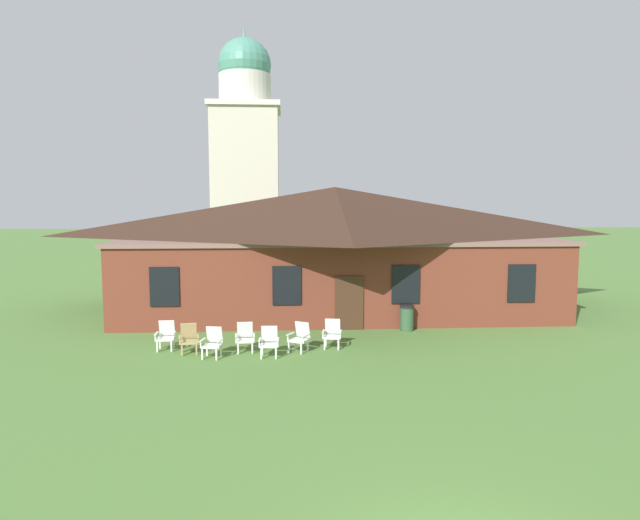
{
  "coord_description": "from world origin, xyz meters",
  "views": [
    {
      "loc": [
        -2.38,
        -6.52,
        4.9
      ],
      "look_at": [
        -1.39,
        8.72,
        3.31
      ],
      "focal_mm": 31.03,
      "sensor_mm": 36.0,
      "label": 1
    }
  ],
  "objects_px": {
    "lawn_chair_near_door": "(189,338)",
    "lawn_chair_under_eave": "(332,333)",
    "lawn_chair_by_porch": "(166,335)",
    "lawn_chair_right_end": "(269,341)",
    "lawn_chair_middle": "(245,336)",
    "lawn_chair_far_side": "(300,336)",
    "lawn_chair_left_end": "(213,342)",
    "trash_bin": "(407,318)"
  },
  "relations": [
    {
      "from": "lawn_chair_near_door",
      "to": "lawn_chair_under_eave",
      "type": "relative_size",
      "value": 1.0
    },
    {
      "from": "lawn_chair_by_porch",
      "to": "lawn_chair_right_end",
      "type": "height_order",
      "value": "same"
    },
    {
      "from": "lawn_chair_middle",
      "to": "lawn_chair_near_door",
      "type": "bearing_deg",
      "value": -178.06
    },
    {
      "from": "lawn_chair_by_porch",
      "to": "lawn_chair_far_side",
      "type": "distance_m",
      "value": 4.51
    },
    {
      "from": "lawn_chair_by_porch",
      "to": "lawn_chair_under_eave",
      "type": "distance_m",
      "value": 5.58
    },
    {
      "from": "lawn_chair_near_door",
      "to": "lawn_chair_under_eave",
      "type": "height_order",
      "value": "same"
    },
    {
      "from": "lawn_chair_left_end",
      "to": "lawn_chair_middle",
      "type": "height_order",
      "value": "same"
    },
    {
      "from": "lawn_chair_by_porch",
      "to": "lawn_chair_right_end",
      "type": "distance_m",
      "value": 3.63
    },
    {
      "from": "lawn_chair_middle",
      "to": "lawn_chair_under_eave",
      "type": "xyz_separation_m",
      "value": [
        2.93,
        0.32,
        0.0
      ]
    },
    {
      "from": "lawn_chair_right_end",
      "to": "lawn_chair_under_eave",
      "type": "height_order",
      "value": "same"
    },
    {
      "from": "lawn_chair_far_side",
      "to": "trash_bin",
      "type": "height_order",
      "value": "trash_bin"
    },
    {
      "from": "lawn_chair_under_eave",
      "to": "lawn_chair_middle",
      "type": "bearing_deg",
      "value": -173.77
    },
    {
      "from": "lawn_chair_right_end",
      "to": "lawn_chair_by_porch",
      "type": "bearing_deg",
      "value": 163.11
    },
    {
      "from": "lawn_chair_left_end",
      "to": "lawn_chair_middle",
      "type": "distance_m",
      "value": 1.15
    },
    {
      "from": "lawn_chair_middle",
      "to": "trash_bin",
      "type": "bearing_deg",
      "value": 23.29
    },
    {
      "from": "lawn_chair_far_side",
      "to": "trash_bin",
      "type": "distance_m",
      "value": 4.96
    },
    {
      "from": "lawn_chair_by_porch",
      "to": "lawn_chair_right_end",
      "type": "xyz_separation_m",
      "value": [
        3.47,
        -1.05,
        0.0
      ]
    },
    {
      "from": "lawn_chair_near_door",
      "to": "lawn_chair_middle",
      "type": "distance_m",
      "value": 1.83
    },
    {
      "from": "lawn_chair_right_end",
      "to": "lawn_chair_far_side",
      "type": "bearing_deg",
      "value": 28.31
    },
    {
      "from": "lawn_chair_right_end",
      "to": "trash_bin",
      "type": "relative_size",
      "value": 0.98
    },
    {
      "from": "lawn_chair_middle",
      "to": "trash_bin",
      "type": "xyz_separation_m",
      "value": [
        6.0,
        2.58,
        -0.0
      ]
    },
    {
      "from": "trash_bin",
      "to": "lawn_chair_middle",
      "type": "bearing_deg",
      "value": -156.71
    },
    {
      "from": "lawn_chair_under_eave",
      "to": "trash_bin",
      "type": "height_order",
      "value": "trash_bin"
    },
    {
      "from": "lawn_chair_near_door",
      "to": "lawn_chair_middle",
      "type": "bearing_deg",
      "value": 1.94
    },
    {
      "from": "lawn_chair_near_door",
      "to": "trash_bin",
      "type": "xyz_separation_m",
      "value": [
        7.83,
        2.65,
        -0.0
      ]
    },
    {
      "from": "lawn_chair_middle",
      "to": "lawn_chair_under_eave",
      "type": "distance_m",
      "value": 2.94
    },
    {
      "from": "lawn_chair_by_porch",
      "to": "lawn_chair_near_door",
      "type": "bearing_deg",
      "value": -29.78
    },
    {
      "from": "lawn_chair_under_eave",
      "to": "lawn_chair_near_door",
      "type": "bearing_deg",
      "value": -175.41
    },
    {
      "from": "lawn_chair_under_eave",
      "to": "trash_bin",
      "type": "distance_m",
      "value": 3.82
    },
    {
      "from": "lawn_chair_near_door",
      "to": "trash_bin",
      "type": "height_order",
      "value": "trash_bin"
    },
    {
      "from": "lawn_chair_left_end",
      "to": "lawn_chair_far_side",
      "type": "distance_m",
      "value": 2.85
    },
    {
      "from": "lawn_chair_left_end",
      "to": "lawn_chair_far_side",
      "type": "xyz_separation_m",
      "value": [
        2.8,
        0.52,
        0.0
      ]
    },
    {
      "from": "lawn_chair_near_door",
      "to": "lawn_chair_far_side",
      "type": "xyz_separation_m",
      "value": [
        3.65,
        -0.03,
        0.0
      ]
    },
    {
      "from": "lawn_chair_middle",
      "to": "trash_bin",
      "type": "height_order",
      "value": "trash_bin"
    },
    {
      "from": "lawn_chair_far_side",
      "to": "lawn_chair_under_eave",
      "type": "height_order",
      "value": "same"
    },
    {
      "from": "lawn_chair_near_door",
      "to": "lawn_chair_right_end",
      "type": "height_order",
      "value": "same"
    },
    {
      "from": "lawn_chair_by_porch",
      "to": "lawn_chair_left_end",
      "type": "xyz_separation_m",
      "value": [
        1.68,
        -1.04,
        0.0
      ]
    },
    {
      "from": "lawn_chair_near_door",
      "to": "trash_bin",
      "type": "relative_size",
      "value": 0.98
    },
    {
      "from": "lawn_chair_near_door",
      "to": "lawn_chair_middle",
      "type": "relative_size",
      "value": 1.0
    },
    {
      "from": "lawn_chair_left_end",
      "to": "trash_bin",
      "type": "distance_m",
      "value": 7.68
    },
    {
      "from": "lawn_chair_near_door",
      "to": "lawn_chair_far_side",
      "type": "height_order",
      "value": "same"
    },
    {
      "from": "lawn_chair_far_side",
      "to": "lawn_chair_under_eave",
      "type": "bearing_deg",
      "value": 20.62
    }
  ]
}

